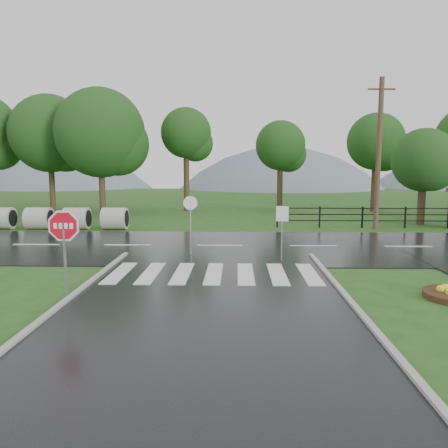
{
  "coord_description": "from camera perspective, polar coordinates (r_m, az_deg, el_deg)",
  "views": [
    {
      "loc": [
        0.71,
        -8.44,
        3.4
      ],
      "look_at": [
        0.29,
        6.0,
        1.5
      ],
      "focal_mm": 35.0,
      "sensor_mm": 36.0,
      "label": 1
    }
  ],
  "objects": [
    {
      "name": "entrance_tree_left",
      "position": [
        28.14,
        24.65,
        7.55
      ],
      "size": [
        3.67,
        3.67,
        5.63
      ],
      "color": "#3D2B1C",
      "rests_on": "ground"
    },
    {
      "name": "treeline",
      "position": [
        32.62,
        2.16,
        1.5
      ],
      "size": [
        83.2,
        5.2,
        10.0
      ],
      "color": "#173F13",
      "rests_on": "ground"
    },
    {
      "name": "hills",
      "position": [
        75.89,
        3.73,
        -6.98
      ],
      "size": [
        102.0,
        48.0,
        48.0
      ],
      "color": "slate",
      "rests_on": "ground"
    },
    {
      "name": "reg_sign_round",
      "position": [
        16.71,
        -4.4,
        0.76
      ],
      "size": [
        0.53,
        0.08,
        2.3
      ],
      "color": "#939399",
      "rests_on": "ground"
    },
    {
      "name": "culvert_pipes",
      "position": [
        26.43,
        -25.09,
        0.7
      ],
      "size": [
        11.8,
        1.2,
        1.2
      ],
      "color": "#9E9B93",
      "rests_on": "ground"
    },
    {
      "name": "ground",
      "position": [
        9.13,
        -3.0,
        -14.38
      ],
      "size": [
        120.0,
        120.0,
        0.0
      ],
      "primitive_type": "plane",
      "color": "#254E1A",
      "rests_on": "ground"
    },
    {
      "name": "reg_sign_small",
      "position": [
        15.8,
        7.61,
        0.26
      ],
      "size": [
        0.44,
        0.11,
        2.0
      ],
      "color": "#939399",
      "rests_on": "ground"
    },
    {
      "name": "main_road",
      "position": [
        18.76,
        -0.54,
        -2.95
      ],
      "size": [
        90.0,
        8.0,
        0.04
      ],
      "primitive_type": "cube",
      "color": "black",
      "rests_on": "ground"
    },
    {
      "name": "fence_west",
      "position": [
        25.58,
        17.63,
        1.13
      ],
      "size": [
        9.58,
        0.08,
        1.2
      ],
      "color": "black",
      "rests_on": "ground"
    },
    {
      "name": "crosswalk",
      "position": [
        13.87,
        -1.33,
        -6.45
      ],
      "size": [
        6.5,
        2.8,
        0.02
      ],
      "color": "silver",
      "rests_on": "ground"
    },
    {
      "name": "utility_pole_east",
      "position": [
        25.14,
        19.55,
        8.68
      ],
      "size": [
        1.44,
        0.27,
        8.09
      ],
      "color": "#473523",
      "rests_on": "ground"
    },
    {
      "name": "stop_sign",
      "position": [
        11.77,
        -20.19,
        -1.13
      ],
      "size": [
        1.1,
        0.05,
        2.47
      ],
      "color": "#939399",
      "rests_on": "ground"
    }
  ]
}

